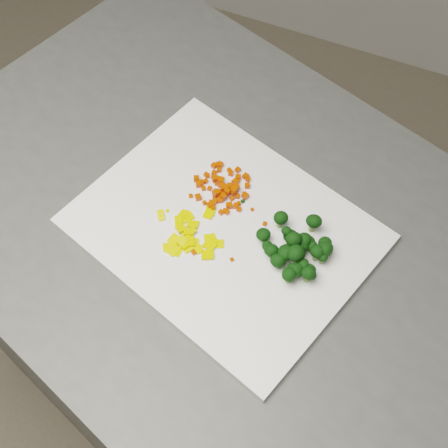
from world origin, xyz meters
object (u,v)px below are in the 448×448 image
at_px(counter_block, 217,326).
at_px(broccoli_pile, 290,242).
at_px(pepper_pile, 187,233).
at_px(cutting_board, 224,229).
at_px(carrot_pile, 223,185).

relative_size(counter_block, broccoli_pile, 8.83).
relative_size(counter_block, pepper_pile, 9.14).
bearing_deg(counter_block, pepper_pile, -109.72).
distance_m(cutting_board, pepper_pile, 0.06).
distance_m(carrot_pile, pepper_pile, 0.10).
distance_m(counter_block, cutting_board, 0.46).
relative_size(counter_block, cutting_board, 2.36).
height_order(counter_block, pepper_pile, pepper_pile).
bearing_deg(broccoli_pile, pepper_pile, -166.51).
distance_m(counter_block, carrot_pile, 0.48).
distance_m(counter_block, pepper_pile, 0.47).
xyz_separation_m(pepper_pile, broccoli_pile, (0.14, 0.03, 0.02)).
bearing_deg(counter_block, broccoli_pile, -8.88).
xyz_separation_m(counter_block, pepper_pile, (-0.02, -0.05, 0.47)).
xyz_separation_m(counter_block, broccoli_pile, (0.12, -0.02, 0.49)).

